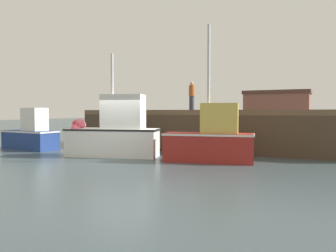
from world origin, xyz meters
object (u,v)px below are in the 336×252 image
Objects in this scene: fishing_boat_near_left at (31,135)px; dockworker at (192,96)px; fishing_boat_mid at (211,140)px; fishing_boat_near_right at (115,133)px.

dockworker reaches higher than fishing_boat_near_left.
dockworker is at bearing 118.39° from fishing_boat_mid.
dockworker is (1.32, 5.93, 1.87)m from fishing_boat_near_right.
fishing_boat_near_right is at bearing -175.70° from fishing_boat_mid.
fishing_boat_near_left is 9.14m from dockworker.
dockworker is (-3.03, 5.60, 2.04)m from fishing_boat_mid.
fishing_boat_mid reaches higher than dockworker.
fishing_boat_mid reaches higher than fishing_boat_near_right.
fishing_boat_near_right is at bearing -102.58° from dockworker.
fishing_boat_near_right is at bearing -3.91° from fishing_boat_near_left.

